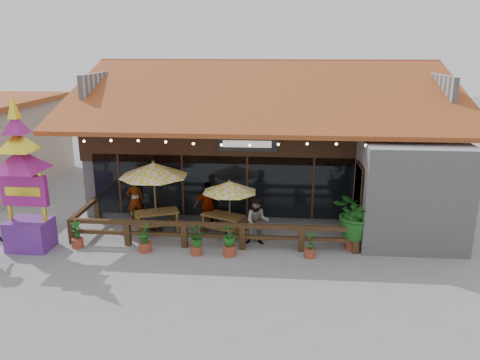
# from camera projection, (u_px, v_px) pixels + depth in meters

# --- Properties ---
(ground) EXTENTS (100.00, 100.00, 0.00)m
(ground) POSITION_uv_depth(u_px,v_px,m) (258.00, 243.00, 16.46)
(ground) COLOR gray
(ground) RESTS_ON ground
(restaurant_building) EXTENTS (15.50, 14.73, 6.09)m
(restaurant_building) POSITION_uv_depth(u_px,v_px,m) (270.00, 144.00, 22.15)
(restaurant_building) COLOR #9D9DA1
(restaurant_building) RESTS_ON ground
(patio_railing) EXTENTS (10.00, 2.60, 0.92)m
(patio_railing) POSITION_uv_depth(u_px,v_px,m) (193.00, 228.00, 16.22)
(patio_railing) COLOR #412B17
(patio_railing) RESTS_ON ground
(umbrella_left) EXTENTS (3.38, 3.38, 2.71)m
(umbrella_left) POSITION_uv_depth(u_px,v_px,m) (154.00, 170.00, 16.94)
(umbrella_left) COLOR brown
(umbrella_left) RESTS_ON ground
(umbrella_right) EXTENTS (2.54, 2.54, 2.12)m
(umbrella_right) POSITION_uv_depth(u_px,v_px,m) (230.00, 187.00, 16.67)
(umbrella_right) COLOR brown
(umbrella_right) RESTS_ON ground
(picnic_table_left) EXTENTS (2.00, 1.88, 0.77)m
(picnic_table_left) POSITION_uv_depth(u_px,v_px,m) (157.00, 218.00, 17.46)
(picnic_table_left) COLOR brown
(picnic_table_left) RESTS_ON ground
(picnic_table_right) EXTENTS (1.96, 1.86, 0.74)m
(picnic_table_right) POSITION_uv_depth(u_px,v_px,m) (223.00, 221.00, 17.20)
(picnic_table_right) COLOR brown
(picnic_table_right) RESTS_ON ground
(thai_sign_tower) EXTENTS (2.14, 2.14, 5.65)m
(thai_sign_tower) POSITION_uv_depth(u_px,v_px,m) (21.00, 164.00, 15.24)
(thai_sign_tower) COLOR #622791
(thai_sign_tower) RESTS_ON ground
(tropical_plant) EXTENTS (2.12, 2.14, 2.23)m
(tropical_plant) POSITION_uv_depth(u_px,v_px,m) (356.00, 214.00, 15.69)
(tropical_plant) COLOR brown
(tropical_plant) RESTS_ON ground
(diner_a) EXTENTS (0.75, 0.59, 1.80)m
(diner_a) POSITION_uv_depth(u_px,v_px,m) (135.00, 200.00, 18.22)
(diner_a) COLOR #341E10
(diner_a) RESTS_ON ground
(diner_b) EXTENTS (0.83, 0.65, 1.69)m
(diner_b) POSITION_uv_depth(u_px,v_px,m) (257.00, 221.00, 16.19)
(diner_b) COLOR #341E10
(diner_b) RESTS_ON ground
(diner_c) EXTENTS (1.15, 0.69, 1.83)m
(diner_c) POSITION_uv_depth(u_px,v_px,m) (208.00, 206.00, 17.57)
(diner_c) COLOR #341E10
(diner_c) RESTS_ON ground
(planter_a) EXTENTS (0.41, 0.40, 0.97)m
(planter_a) POSITION_uv_depth(u_px,v_px,m) (77.00, 236.00, 16.05)
(planter_a) COLOR brown
(planter_a) RESTS_ON ground
(planter_b) EXTENTS (0.42, 0.42, 1.03)m
(planter_b) POSITION_uv_depth(u_px,v_px,m) (145.00, 239.00, 15.69)
(planter_b) COLOR brown
(planter_b) RESTS_ON ground
(planter_c) EXTENTS (0.75, 0.73, 0.95)m
(planter_c) POSITION_uv_depth(u_px,v_px,m) (196.00, 240.00, 15.46)
(planter_c) COLOR brown
(planter_c) RESTS_ON ground
(planter_d) EXTENTS (0.53, 0.53, 1.10)m
(planter_d) POSITION_uv_depth(u_px,v_px,m) (229.00, 241.00, 15.38)
(planter_d) COLOR brown
(planter_d) RESTS_ON ground
(planter_e) EXTENTS (0.37, 0.37, 0.91)m
(planter_e) POSITION_uv_depth(u_px,v_px,m) (310.00, 246.00, 15.29)
(planter_e) COLOR brown
(planter_e) RESTS_ON ground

